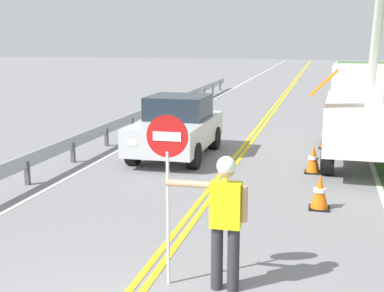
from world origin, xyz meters
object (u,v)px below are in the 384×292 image
(stop_sign_paddle, at_px, (167,162))
(traffic_cone_tail, at_px, (326,137))
(oncoming_sedan_nearest, at_px, (177,127))
(traffic_cone_mid, at_px, (313,160))
(utility_bucket_truck, at_px, (370,106))
(traffic_cone_lead, at_px, (320,192))
(flagger_worker, at_px, (225,215))

(stop_sign_paddle, bearing_deg, traffic_cone_tail, 78.28)
(oncoming_sedan_nearest, bearing_deg, traffic_cone_mid, -15.25)
(stop_sign_paddle, relative_size, traffic_cone_mid, 3.33)
(oncoming_sedan_nearest, height_order, traffic_cone_tail, oncoming_sedan_nearest)
(utility_bucket_truck, xyz_separation_m, traffic_cone_lead, (-1.25, -5.34, -1.08))
(oncoming_sedan_nearest, relative_size, traffic_cone_mid, 5.88)
(stop_sign_paddle, relative_size, traffic_cone_tail, 3.33)
(traffic_cone_tail, bearing_deg, utility_bucket_truck, -31.26)
(traffic_cone_lead, relative_size, traffic_cone_tail, 1.00)
(flagger_worker, height_order, oncoming_sedan_nearest, flagger_worker)
(stop_sign_paddle, height_order, traffic_cone_lead, stop_sign_paddle)
(flagger_worker, height_order, utility_bucket_truck, utility_bucket_truck)
(utility_bucket_truck, relative_size, oncoming_sedan_nearest, 1.67)
(flagger_worker, distance_m, utility_bucket_truck, 9.48)
(stop_sign_paddle, bearing_deg, flagger_worker, 0.89)
(flagger_worker, relative_size, traffic_cone_lead, 2.61)
(utility_bucket_truck, distance_m, traffic_cone_tail, 1.73)
(utility_bucket_truck, xyz_separation_m, oncoming_sedan_nearest, (-5.25, -1.42, -0.58))
(flagger_worker, relative_size, traffic_cone_mid, 2.61)
(flagger_worker, height_order, traffic_cone_lead, flagger_worker)
(flagger_worker, bearing_deg, utility_bucket_truck, 75.14)
(oncoming_sedan_nearest, bearing_deg, traffic_cone_lead, -44.46)
(stop_sign_paddle, distance_m, oncoming_sedan_nearest, 8.07)
(oncoming_sedan_nearest, bearing_deg, stop_sign_paddle, -75.20)
(utility_bucket_truck, bearing_deg, oncoming_sedan_nearest, -164.89)
(utility_bucket_truck, bearing_deg, stop_sign_paddle, -109.24)
(flagger_worker, bearing_deg, traffic_cone_lead, 72.78)
(utility_bucket_truck, bearing_deg, flagger_worker, -104.86)
(utility_bucket_truck, xyz_separation_m, traffic_cone_mid, (-1.45, -2.45, -1.08))
(stop_sign_paddle, distance_m, utility_bucket_truck, 9.71)
(traffic_cone_lead, distance_m, traffic_cone_mid, 2.90)
(flagger_worker, relative_size, oncoming_sedan_nearest, 0.44)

